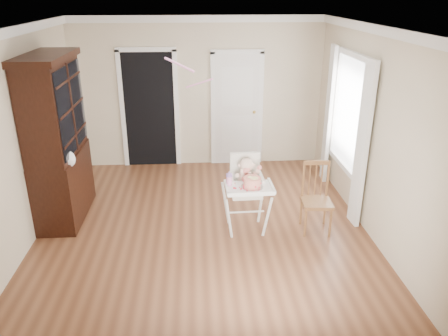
{
  "coord_description": "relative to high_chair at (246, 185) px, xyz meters",
  "views": [
    {
      "loc": [
        -0.07,
        -5.36,
        3.1
      ],
      "look_at": [
        0.28,
        -0.18,
        0.97
      ],
      "focal_mm": 35.0,
      "sensor_mm": 36.0,
      "label": 1
    }
  ],
  "objects": [
    {
      "name": "baby",
      "position": [
        0.0,
        0.03,
        0.14
      ],
      "size": [
        0.31,
        0.23,
        0.44
      ],
      "rotation": [
        0.0,
        0.0,
        0.03
      ],
      "color": "beige",
      "rests_on": "high_chair"
    },
    {
      "name": "closet_door",
      "position": [
        0.11,
        2.56,
        0.35
      ],
      "size": [
        0.96,
        0.09,
        2.13
      ],
      "color": "white",
      "rests_on": "wall_back"
    },
    {
      "name": "ceiling",
      "position": [
        -0.59,
        0.08,
        2.02
      ],
      "size": [
        5.0,
        5.0,
        0.0
      ],
      "primitive_type": "plane",
      "rotation": [
        3.14,
        0.0,
        0.0
      ],
      "color": "white",
      "rests_on": "wall_back"
    },
    {
      "name": "china_cabinet",
      "position": [
        -2.57,
        0.59,
        0.49
      ],
      "size": [
        0.62,
        1.39,
        2.34
      ],
      "color": "black",
      "rests_on": "floor"
    },
    {
      "name": "sippy_cup",
      "position": [
        -0.24,
        -0.17,
        0.17
      ],
      "size": [
        0.08,
        0.08,
        0.2
      ],
      "rotation": [
        0.0,
        0.0,
        0.03
      ],
      "color": "pink",
      "rests_on": "high_chair"
    },
    {
      "name": "high_chair",
      "position": [
        0.0,
        0.0,
        0.0
      ],
      "size": [
        0.65,
        0.79,
        1.09
      ],
      "rotation": [
        0.0,
        0.0,
        0.03
      ],
      "color": "white",
      "rests_on": "floor"
    },
    {
      "name": "doorway",
      "position": [
        -1.49,
        2.57,
        0.43
      ],
      "size": [
        1.06,
        0.05,
        2.22
      ],
      "color": "black",
      "rests_on": "wall_back"
    },
    {
      "name": "crown_molding",
      "position": [
        -0.59,
        0.08,
        1.96
      ],
      "size": [
        4.5,
        5.0,
        0.12
      ],
      "primitive_type": null,
      "color": "white",
      "rests_on": "ceiling"
    },
    {
      "name": "wall_left",
      "position": [
        -2.84,
        0.08,
        0.67
      ],
      "size": [
        0.0,
        5.0,
        5.0
      ],
      "primitive_type": "plane",
      "rotation": [
        1.57,
        0.0,
        1.57
      ],
      "color": "beige",
      "rests_on": "floor"
    },
    {
      "name": "floor",
      "position": [
        -0.59,
        0.08,
        -0.68
      ],
      "size": [
        5.0,
        5.0,
        0.0
      ],
      "primitive_type": "plane",
      "color": "brown",
      "rests_on": "ground"
    },
    {
      "name": "streamer",
      "position": [
        -0.85,
        0.4,
        1.54
      ],
      "size": [
        0.39,
        0.34,
        0.15
      ],
      "primitive_type": null,
      "rotation": [
        0.26,
        0.0,
        0.87
      ],
      "color": "pink",
      "rests_on": "ceiling"
    },
    {
      "name": "dining_chair",
      "position": [
        0.96,
        -0.05,
        -0.23
      ],
      "size": [
        0.42,
        0.42,
        0.96
      ],
      "rotation": [
        0.0,
        0.0,
        -0.06
      ],
      "color": "brown",
      "rests_on": "floor"
    },
    {
      "name": "cake",
      "position": [
        0.04,
        -0.25,
        0.15
      ],
      "size": [
        0.29,
        0.29,
        0.14
      ],
      "color": "silver",
      "rests_on": "high_chair"
    },
    {
      "name": "window_right",
      "position": [
        1.59,
        0.88,
        0.61
      ],
      "size": [
        0.13,
        1.84,
        2.3
      ],
      "color": "white",
      "rests_on": "wall_right"
    },
    {
      "name": "wall_back",
      "position": [
        -0.59,
        2.58,
        0.67
      ],
      "size": [
        4.5,
        0.0,
        4.5
      ],
      "primitive_type": "plane",
      "rotation": [
        1.57,
        0.0,
        0.0
      ],
      "color": "beige",
      "rests_on": "floor"
    },
    {
      "name": "wall_right",
      "position": [
        1.66,
        0.08,
        0.67
      ],
      "size": [
        0.0,
        5.0,
        5.0
      ],
      "primitive_type": "plane",
      "rotation": [
        1.57,
        0.0,
        -1.57
      ],
      "color": "beige",
      "rests_on": "floor"
    }
  ]
}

